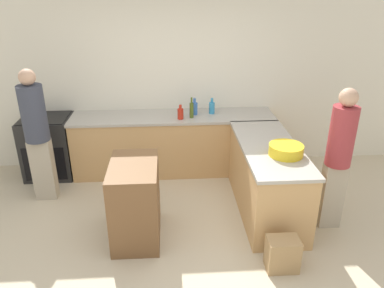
{
  "coord_description": "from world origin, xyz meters",
  "views": [
    {
      "loc": [
        -0.06,
        -3.35,
        2.72
      ],
      "look_at": [
        0.21,
        0.67,
        0.94
      ],
      "focal_mm": 35.0,
      "sensor_mm": 36.0,
      "label": 1
    }
  ],
  "objects_px": {
    "water_bottle_blue": "(194,108)",
    "person_at_peninsula": "(339,154)",
    "olive_oil_bottle": "(192,110)",
    "mixing_bowl": "(286,150)",
    "range_oven": "(49,146)",
    "paper_bag": "(282,254)",
    "island_table": "(135,201)",
    "hot_sauce_bottle": "(180,113)",
    "person_by_range": "(37,131)",
    "dish_soap_bottle": "(212,107)"
  },
  "relations": [
    {
      "from": "water_bottle_blue",
      "to": "person_at_peninsula",
      "type": "bearing_deg",
      "value": -46.16
    },
    {
      "from": "olive_oil_bottle",
      "to": "mixing_bowl",
      "type": "bearing_deg",
      "value": -53.36
    },
    {
      "from": "range_oven",
      "to": "olive_oil_bottle",
      "type": "height_order",
      "value": "olive_oil_bottle"
    },
    {
      "from": "range_oven",
      "to": "paper_bag",
      "type": "xyz_separation_m",
      "value": [
        2.89,
        -2.24,
        -0.27
      ]
    },
    {
      "from": "water_bottle_blue",
      "to": "person_at_peninsula",
      "type": "distance_m",
      "value": 2.16
    },
    {
      "from": "range_oven",
      "to": "olive_oil_bottle",
      "type": "xyz_separation_m",
      "value": [
        2.11,
        -0.11,
        0.56
      ]
    },
    {
      "from": "island_table",
      "to": "mixing_bowl",
      "type": "height_order",
      "value": "mixing_bowl"
    },
    {
      "from": "olive_oil_bottle",
      "to": "paper_bag",
      "type": "distance_m",
      "value": 2.42
    },
    {
      "from": "hot_sauce_bottle",
      "to": "olive_oil_bottle",
      "type": "bearing_deg",
      "value": 14.82
    },
    {
      "from": "island_table",
      "to": "water_bottle_blue",
      "type": "height_order",
      "value": "water_bottle_blue"
    },
    {
      "from": "hot_sauce_bottle",
      "to": "person_by_range",
      "type": "distance_m",
      "value": 1.91
    },
    {
      "from": "mixing_bowl",
      "to": "olive_oil_bottle",
      "type": "xyz_separation_m",
      "value": [
        -0.98,
        1.32,
        0.06
      ]
    },
    {
      "from": "range_oven",
      "to": "person_at_peninsula",
      "type": "height_order",
      "value": "person_at_peninsula"
    },
    {
      "from": "dish_soap_bottle",
      "to": "mixing_bowl",
      "type": "bearing_deg",
      "value": -65.73
    },
    {
      "from": "mixing_bowl",
      "to": "paper_bag",
      "type": "distance_m",
      "value": 1.14
    },
    {
      "from": "mixing_bowl",
      "to": "person_at_peninsula",
      "type": "relative_size",
      "value": 0.23
    },
    {
      "from": "dish_soap_bottle",
      "to": "water_bottle_blue",
      "type": "height_order",
      "value": "water_bottle_blue"
    },
    {
      "from": "dish_soap_bottle",
      "to": "olive_oil_bottle",
      "type": "height_order",
      "value": "olive_oil_bottle"
    },
    {
      "from": "person_by_range",
      "to": "paper_bag",
      "type": "bearing_deg",
      "value": -29.31
    },
    {
      "from": "person_at_peninsula",
      "to": "range_oven",
      "type": "bearing_deg",
      "value": 157.19
    },
    {
      "from": "water_bottle_blue",
      "to": "dish_soap_bottle",
      "type": "bearing_deg",
      "value": 7.13
    },
    {
      "from": "dish_soap_bottle",
      "to": "hot_sauce_bottle",
      "type": "xyz_separation_m",
      "value": [
        -0.47,
        -0.21,
        -0.01
      ]
    },
    {
      "from": "island_table",
      "to": "olive_oil_bottle",
      "type": "relative_size",
      "value": 3.04
    },
    {
      "from": "mixing_bowl",
      "to": "paper_bag",
      "type": "bearing_deg",
      "value": -103.78
    },
    {
      "from": "hot_sauce_bottle",
      "to": "olive_oil_bottle",
      "type": "height_order",
      "value": "olive_oil_bottle"
    },
    {
      "from": "range_oven",
      "to": "paper_bag",
      "type": "bearing_deg",
      "value": -37.79
    },
    {
      "from": "hot_sauce_bottle",
      "to": "paper_bag",
      "type": "relative_size",
      "value": 0.58
    },
    {
      "from": "dish_soap_bottle",
      "to": "island_table",
      "type": "bearing_deg",
      "value": -122.09
    },
    {
      "from": "water_bottle_blue",
      "to": "paper_bag",
      "type": "distance_m",
      "value": 2.51
    },
    {
      "from": "mixing_bowl",
      "to": "water_bottle_blue",
      "type": "bearing_deg",
      "value": 122.59
    },
    {
      "from": "range_oven",
      "to": "olive_oil_bottle",
      "type": "relative_size",
      "value": 3.03
    },
    {
      "from": "dish_soap_bottle",
      "to": "hot_sauce_bottle",
      "type": "height_order",
      "value": "dish_soap_bottle"
    },
    {
      "from": "dish_soap_bottle",
      "to": "water_bottle_blue",
      "type": "bearing_deg",
      "value": -172.87
    },
    {
      "from": "range_oven",
      "to": "person_at_peninsula",
      "type": "relative_size",
      "value": 0.54
    },
    {
      "from": "hot_sauce_bottle",
      "to": "olive_oil_bottle",
      "type": "distance_m",
      "value": 0.17
    },
    {
      "from": "island_table",
      "to": "person_at_peninsula",
      "type": "xyz_separation_m",
      "value": [
        2.27,
        0.06,
        0.48
      ]
    },
    {
      "from": "mixing_bowl",
      "to": "island_table",
      "type": "bearing_deg",
      "value": -174.58
    },
    {
      "from": "olive_oil_bottle",
      "to": "person_at_peninsula",
      "type": "bearing_deg",
      "value": -42.6
    },
    {
      "from": "mixing_bowl",
      "to": "person_by_range",
      "type": "height_order",
      "value": "person_by_range"
    },
    {
      "from": "island_table",
      "to": "paper_bag",
      "type": "bearing_deg",
      "value": -23.24
    },
    {
      "from": "island_table",
      "to": "person_by_range",
      "type": "relative_size",
      "value": 0.52
    },
    {
      "from": "range_oven",
      "to": "dish_soap_bottle",
      "type": "distance_m",
      "value": 2.48
    },
    {
      "from": "island_table",
      "to": "hot_sauce_bottle",
      "type": "bearing_deg",
      "value": 68.66
    },
    {
      "from": "range_oven",
      "to": "water_bottle_blue",
      "type": "bearing_deg",
      "value": 0.59
    },
    {
      "from": "dish_soap_bottle",
      "to": "water_bottle_blue",
      "type": "xyz_separation_m",
      "value": [
        -0.26,
        -0.03,
        0.01
      ]
    },
    {
      "from": "paper_bag",
      "to": "range_oven",
      "type": "bearing_deg",
      "value": 142.21
    },
    {
      "from": "range_oven",
      "to": "island_table",
      "type": "xyz_separation_m",
      "value": [
        1.38,
        -1.59,
        0.0
      ]
    },
    {
      "from": "island_table",
      "to": "person_by_range",
      "type": "xyz_separation_m",
      "value": [
        -1.27,
        0.91,
        0.51
      ]
    },
    {
      "from": "range_oven",
      "to": "island_table",
      "type": "bearing_deg",
      "value": -49.03
    },
    {
      "from": "island_table",
      "to": "paper_bag",
      "type": "relative_size",
      "value": 2.54
    }
  ]
}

